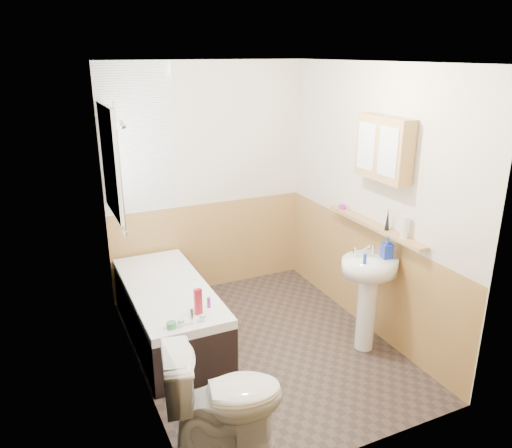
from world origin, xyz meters
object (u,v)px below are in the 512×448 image
object	(u,v)px
pine_shelf	(374,226)
sink	(368,285)
medicine_cabinet	(384,149)
bathtub	(169,311)
toilet	(225,399)

from	to	relation	value
pine_shelf	sink	bearing A→B (deg)	-130.30
sink	medicine_cabinet	size ratio (longest dim) A/B	1.67
bathtub	toilet	distance (m)	1.52
toilet	pine_shelf	xyz separation A→B (m)	(1.80, 0.84, 0.69)
pine_shelf	medicine_cabinet	bearing A→B (deg)	-109.87
bathtub	medicine_cabinet	world-z (taller)	medicine_cabinet
sink	pine_shelf	world-z (taller)	pine_shelf
toilet	sink	world-z (taller)	sink
toilet	pine_shelf	distance (m)	2.10
bathtub	pine_shelf	distance (m)	2.05
toilet	sink	size ratio (longest dim) A/B	0.80
sink	pine_shelf	bearing A→B (deg)	45.41
bathtub	medicine_cabinet	xyz separation A→B (m)	(1.74, -0.75, 1.52)
sink	pine_shelf	size ratio (longest dim) A/B	0.77
bathtub	sink	bearing A→B (deg)	-30.06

